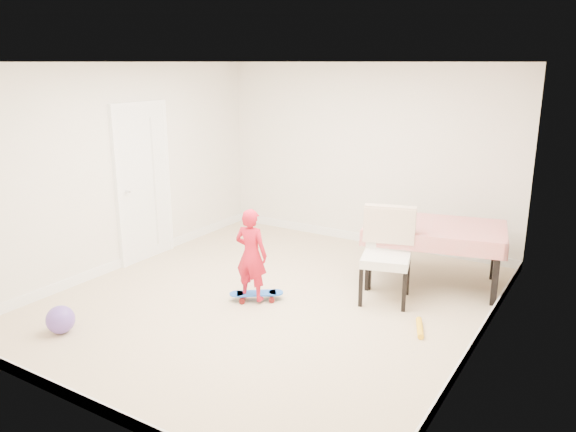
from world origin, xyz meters
The scene contains 17 objects.
ground centered at (0.00, 0.00, 0.00)m, with size 5.00×5.00×0.00m, color tan.
ceiling centered at (0.00, 0.00, 2.58)m, with size 4.50×5.00×0.04m, color silver.
wall_back centered at (0.00, 2.48, 1.30)m, with size 4.50×0.04×2.60m, color silver.
wall_front centered at (0.00, -2.48, 1.30)m, with size 4.50×0.04×2.60m, color silver.
wall_left centered at (-2.23, 0.00, 1.30)m, with size 0.04×5.00×2.60m, color silver.
wall_right centered at (2.23, 0.00, 1.30)m, with size 0.04×5.00×2.60m, color silver.
door centered at (-2.22, 0.30, 1.02)m, with size 0.10×0.94×2.11m, color white.
baseboard_back centered at (0.00, 2.49, 0.06)m, with size 4.50×0.02×0.12m, color white.
baseboard_front centered at (0.00, -2.49, 0.06)m, with size 4.50×0.02×0.12m, color white.
baseboard_left centered at (-2.24, 0.00, 0.06)m, with size 0.02×5.00×0.12m, color white.
baseboard_right centered at (2.24, 0.00, 0.06)m, with size 0.02×5.00×0.12m, color white.
dining_table centered at (1.40, 1.41, 0.37)m, with size 1.59×1.00×0.75m, color red, non-canonical shape.
dining_chair centered at (1.10, 0.65, 0.52)m, with size 0.57×0.65×1.05m, color silver, non-canonical shape.
skateboard centered at (-0.13, -0.10, 0.05)m, with size 0.61×0.22×0.09m, color blue, non-canonical shape.
child centered at (-0.15, -0.16, 0.52)m, with size 0.38×0.25×1.04m, color red.
balloon centered at (-1.34, -1.76, 0.14)m, with size 0.28×0.28×0.28m, color #6346A8.
foam_toy centered at (1.69, 0.14, 0.03)m, with size 0.06×0.06×0.40m, color yellow.
Camera 1 is at (3.24, -4.91, 2.60)m, focal length 35.00 mm.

